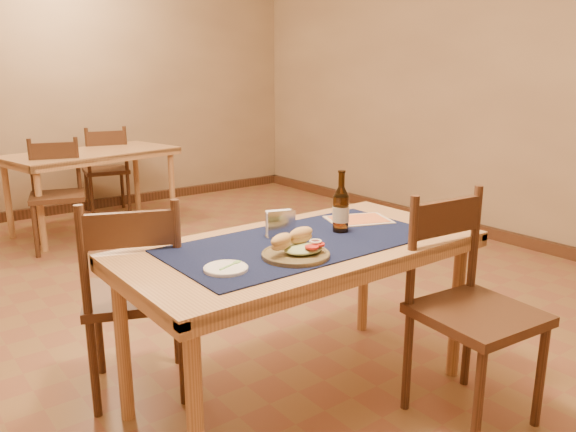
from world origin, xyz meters
TOP-DOWN VIEW (x-y plane):
  - room at (0.00, 0.00)m, footprint 6.04×7.04m
  - main_table at (0.00, -0.80)m, footprint 1.60×0.80m
  - placemat at (0.00, -0.80)m, footprint 1.20×0.60m
  - baseboard at (0.00, 0.00)m, footprint 6.00×7.00m
  - back_table at (0.24, 2.65)m, footprint 1.66×1.07m
  - chair_main_far at (-0.59, -0.32)m, footprint 0.58×0.58m
  - chair_main_near at (0.48, -1.34)m, footprint 0.50×0.50m
  - chair_back_near at (-0.21, 2.24)m, footprint 0.54×0.54m
  - chair_back_far at (0.54, 3.13)m, footprint 0.51×0.51m
  - sandwich_plate at (-0.15, -0.95)m, footprint 0.28×0.28m
  - side_plate at (-0.46, -0.91)m, footprint 0.17×0.17m
  - fork at (-0.43, -0.90)m, footprint 0.12×0.05m
  - beer_bottle at (0.24, -0.79)m, footprint 0.08×0.08m
  - napkin_holder at (-0.03, -0.68)m, footprint 0.15×0.09m
  - menu_card at (0.45, -0.69)m, footprint 0.37×0.32m

SIDE VIEW (x-z plane):
  - baseboard at x=0.00m, z-range 0.00..0.10m
  - chair_back_near at x=-0.21m, z-range 0.02..0.95m
  - chair_back_far at x=0.54m, z-range 0.02..0.95m
  - chair_main_far at x=-0.59m, z-range 0.02..0.98m
  - chair_main_near at x=0.48m, z-range 0.02..1.00m
  - main_table at x=0.00m, z-range 0.29..1.04m
  - back_table at x=0.24m, z-range 0.29..1.04m
  - placemat at x=0.00m, z-range 0.75..0.76m
  - menu_card at x=0.45m, z-range 0.76..0.76m
  - side_plate at x=-0.46m, z-range 0.76..0.77m
  - fork at x=-0.43m, z-range 0.77..0.77m
  - sandwich_plate at x=-0.15m, z-range 0.73..0.84m
  - napkin_holder at x=-0.03m, z-range 0.75..0.87m
  - beer_bottle at x=0.24m, z-range 0.72..1.01m
  - room at x=0.00m, z-range -0.02..2.82m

